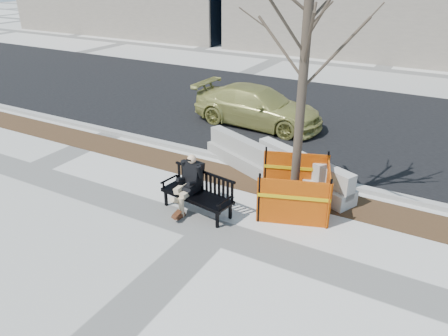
{
  "coord_description": "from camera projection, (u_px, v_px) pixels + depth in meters",
  "views": [
    {
      "loc": [
        4.19,
        -6.98,
        5.43
      ],
      "look_at": [
        -0.35,
        1.14,
        1.01
      ],
      "focal_mm": 34.66,
      "sensor_mm": 36.0,
      "label": 1
    }
  ],
  "objects": [
    {
      "name": "curb",
      "position": [
        276.0,
        169.0,
        12.46
      ],
      "size": [
        60.0,
        0.25,
        0.12
      ],
      "primitive_type": "cube",
      "color": "#9E9B93",
      "rests_on": "ground"
    },
    {
      "name": "seated_man",
      "position": [
        191.0,
        207.0,
        10.62
      ],
      "size": [
        0.72,
        1.05,
        1.36
      ],
      "primitive_type": null,
      "rotation": [
        0.0,
        0.0,
        -0.15
      ],
      "color": "black",
      "rests_on": "ground"
    },
    {
      "name": "ground",
      "position": [
        213.0,
        231.0,
        9.68
      ],
      "size": [
        120.0,
        120.0,
        0.0
      ],
      "primitive_type": "plane",
      "color": "beige",
      "rests_on": "ground"
    },
    {
      "name": "bench",
      "position": [
        197.0,
        212.0,
        10.44
      ],
      "size": [
        1.94,
        0.94,
        0.99
      ],
      "primitive_type": null,
      "rotation": [
        0.0,
        0.0,
        -0.15
      ],
      "color": "black",
      "rests_on": "ground"
    },
    {
      "name": "sedan",
      "position": [
        257.0,
        125.0,
        16.06
      ],
      "size": [
        4.9,
        2.15,
        1.4
      ],
      "primitive_type": "imported",
      "rotation": [
        0.0,
        0.0,
        1.53
      ],
      "color": "#A09D4D",
      "rests_on": "ground"
    },
    {
      "name": "tree_fence",
      "position": [
        293.0,
        208.0,
        10.61
      ],
      "size": [
        3.14,
        3.14,
        6.18
      ],
      "primitive_type": null,
      "rotation": [
        0.0,
        0.0,
        0.33
      ],
      "color": "#E86108",
      "rests_on": "ground"
    },
    {
      "name": "jersey_barrier_right",
      "position": [
        301.0,
        186.0,
        11.65
      ],
      "size": [
        3.15,
        1.87,
        0.91
      ],
      "primitive_type": null,
      "rotation": [
        0.0,
        0.0,
        -0.42
      ],
      "color": "#ABA8A0",
      "rests_on": "ground"
    },
    {
      "name": "asphalt_street",
      "position": [
        329.0,
        119.0,
        16.62
      ],
      "size": [
        60.0,
        10.4,
        0.01
      ],
      "primitive_type": "cube",
      "color": "black",
      "rests_on": "ground"
    },
    {
      "name": "mulch_strip",
      "position": [
        262.0,
        184.0,
        11.73
      ],
      "size": [
        40.0,
        1.2,
        0.02
      ],
      "primitive_type": "cube",
      "color": "#47301C",
      "rests_on": "ground"
    },
    {
      "name": "jersey_barrier_left",
      "position": [
        246.0,
        168.0,
        12.66
      ],
      "size": [
        3.05,
        1.78,
        0.88
      ],
      "primitive_type": null,
      "rotation": [
        0.0,
        0.0,
        -0.41
      ],
      "color": "gray",
      "rests_on": "ground"
    }
  ]
}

